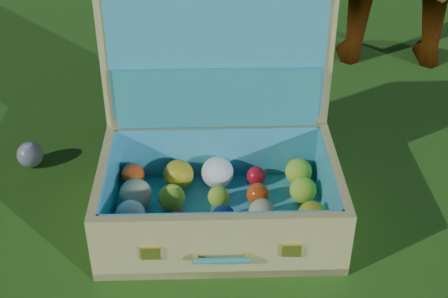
# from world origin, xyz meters

# --- Properties ---
(ground) EXTENTS (60.00, 60.00, 0.00)m
(ground) POSITION_xyz_m (0.00, 0.00, 0.00)
(ground) COLOR #215114
(ground) RESTS_ON ground
(stray_ball) EXTENTS (0.08, 0.08, 0.08)m
(stray_ball) POSITION_xyz_m (-0.68, 0.10, 0.04)
(stray_ball) COLOR #3D629F
(stray_ball) RESTS_ON ground
(suitcase) EXTENTS (0.70, 0.57, 0.61)m
(suitcase) POSITION_xyz_m (-0.08, -0.01, 0.17)
(suitcase) COLOR tan
(suitcase) RESTS_ON ground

